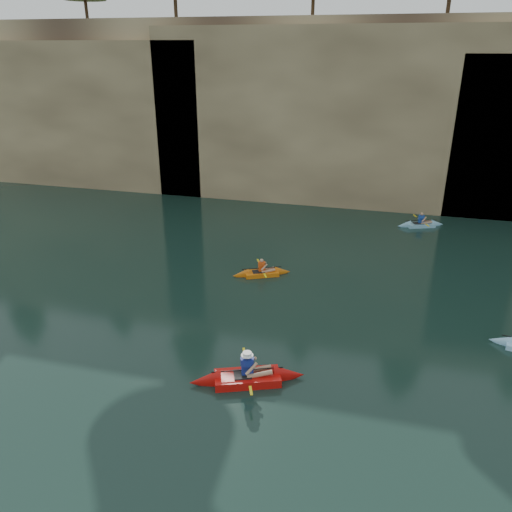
# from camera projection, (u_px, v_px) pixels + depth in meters

# --- Properties ---
(ground) EXTENTS (160.00, 160.00, 0.00)m
(ground) POSITION_uv_depth(u_px,v_px,m) (163.00, 417.00, 14.30)
(ground) COLOR black
(ground) RESTS_ON ground
(cliff) EXTENTS (70.00, 16.00, 12.00)m
(cliff) POSITION_uv_depth(u_px,v_px,m) (322.00, 99.00, 38.66)
(cliff) COLOR tan
(cliff) RESTS_ON ground
(cliff_slab_west) EXTENTS (26.00, 2.40, 10.56)m
(cliff_slab_west) POSITION_uv_depth(u_px,v_px,m) (40.00, 112.00, 37.13)
(cliff_slab_west) COLOR tan
(cliff_slab_west) RESTS_ON ground
(cliff_slab_center) EXTENTS (24.00, 2.40, 11.40)m
(cliff_slab_center) POSITION_uv_depth(u_px,v_px,m) (336.00, 116.00, 31.71)
(cliff_slab_center) COLOR tan
(cliff_slab_center) RESTS_ON ground
(sea_cave_west) EXTENTS (4.50, 1.00, 4.00)m
(sea_cave_west) POSITION_uv_depth(u_px,v_px,m) (65.00, 159.00, 37.35)
(sea_cave_west) COLOR black
(sea_cave_west) RESTS_ON ground
(sea_cave_center) EXTENTS (3.50, 1.00, 3.20)m
(sea_cave_center) POSITION_uv_depth(u_px,v_px,m) (244.00, 176.00, 34.16)
(sea_cave_center) COLOR black
(sea_cave_center) RESTS_ON ground
(sea_cave_east) EXTENTS (5.00, 1.00, 4.50)m
(sea_cave_east) POSITION_uv_depth(u_px,v_px,m) (462.00, 180.00, 30.57)
(sea_cave_east) COLOR black
(sea_cave_east) RESTS_ON ground
(main_kayaker) EXTENTS (3.71, 2.33, 1.36)m
(main_kayaker) POSITION_uv_depth(u_px,v_px,m) (247.00, 377.00, 15.73)
(main_kayaker) COLOR red
(main_kayaker) RESTS_ON ground
(kayaker_orange) EXTENTS (2.74, 1.92, 1.03)m
(kayaker_orange) POSITION_uv_depth(u_px,v_px,m) (262.00, 273.00, 23.09)
(kayaker_orange) COLOR orange
(kayaker_orange) RESTS_ON ground
(kayaker_ltblue_mid) EXTENTS (2.86, 2.02, 1.07)m
(kayaker_ltblue_mid) POSITION_uv_depth(u_px,v_px,m) (420.00, 224.00, 29.32)
(kayaker_ltblue_mid) COLOR #7EB8D3
(kayaker_ltblue_mid) RESTS_ON ground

